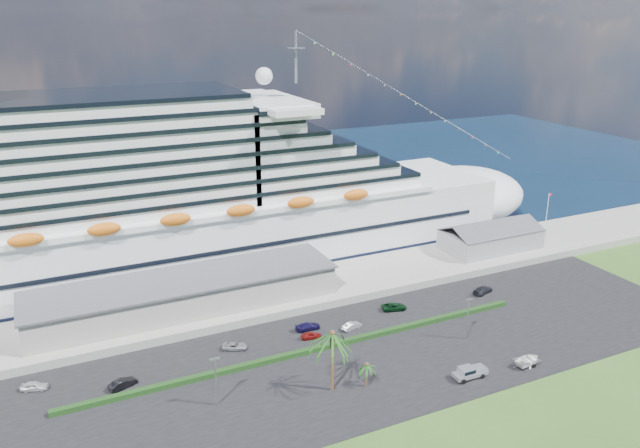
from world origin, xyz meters
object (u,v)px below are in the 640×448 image
parked_car_3 (308,326)px  boat_trailer (529,360)px  cruise_ship (171,203)px  pickup_truck (469,372)px

parked_car_3 → boat_trailer: bearing=-132.8°
cruise_ship → boat_trailer: size_ratio=30.18×
cruise_ship → boat_trailer: bearing=-56.3°
parked_car_3 → pickup_truck: pickup_truck is taller
pickup_truck → cruise_ship: bearing=116.8°
boat_trailer → pickup_truck: bearing=173.6°
cruise_ship → pickup_truck: cruise_ship is taller
parked_car_3 → boat_trailer: size_ratio=0.78×
pickup_truck → boat_trailer: 11.71m
parked_car_3 → pickup_truck: bearing=-145.6°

